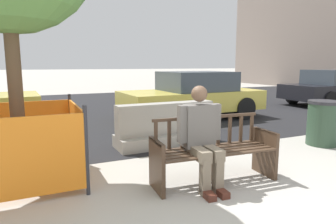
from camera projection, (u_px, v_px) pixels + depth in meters
street_asphalt at (81, 110)px, 10.48m from camera, size 120.00×12.00×0.01m
street_bench at (214, 153)px, 4.03m from camera, size 1.72×0.64×0.88m
seated_person at (201, 135)px, 3.85m from camera, size 0.59×0.74×1.31m
jersey_barrier_centre at (166, 128)px, 5.92m from camera, size 2.01×0.72×0.84m
construction_fence at (20, 143)px, 3.95m from camera, size 1.53×1.53×1.11m
car_taxi_near at (193, 95)px, 8.86m from camera, size 4.17×2.09×1.37m
car_sedan_mid at (335, 88)px, 11.85m from camera, size 4.43×2.04×1.38m
trash_bin at (323, 123)px, 5.90m from camera, size 0.61×0.61×0.88m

